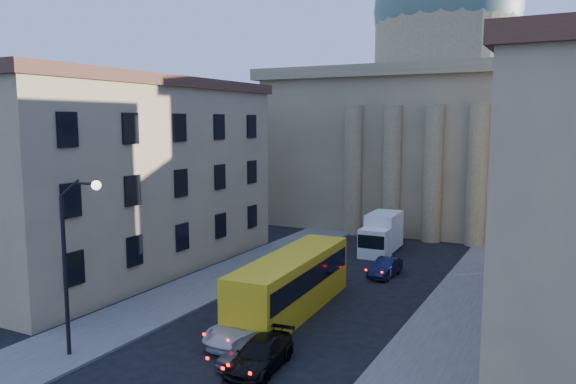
% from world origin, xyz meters
% --- Properties ---
extents(sidewalk_left, '(5.00, 60.00, 0.15)m').
position_xyz_m(sidewalk_left, '(-8.50, 18.00, 0.07)').
color(sidewalk_left, '#53514C').
rests_on(sidewalk_left, ground).
extents(sidewalk_right, '(5.00, 60.00, 0.15)m').
position_xyz_m(sidewalk_right, '(8.50, 18.00, 0.07)').
color(sidewalk_right, '#53514C').
rests_on(sidewalk_right, ground).
extents(church, '(68.02, 28.76, 36.60)m').
position_xyz_m(church, '(0.00, 55.47, 11.88)').
color(church, olive).
rests_on(church, ground).
extents(building_left, '(11.60, 26.60, 14.70)m').
position_xyz_m(building_left, '(-17.00, 22.00, 7.42)').
color(building_left, tan).
rests_on(building_left, ground).
extents(street_lamp, '(2.62, 0.44, 8.83)m').
position_xyz_m(street_lamp, '(-6.97, 8.00, 5.29)').
color(street_lamp, black).
rests_on(street_lamp, ground).
extents(car_left_mid, '(2.91, 5.80, 1.58)m').
position_xyz_m(car_left_mid, '(-0.80, 13.83, 0.79)').
color(car_left_mid, silver).
rests_on(car_left_mid, ground).
extents(car_right_mid, '(2.45, 5.01, 1.40)m').
position_xyz_m(car_right_mid, '(1.52, 11.09, 0.70)').
color(car_right_mid, black).
rests_on(car_right_mid, ground).
extents(car_right_far, '(2.09, 4.10, 1.34)m').
position_xyz_m(car_right_far, '(0.80, 11.45, 0.67)').
color(car_right_far, '#515156').
rests_on(car_right_far, ground).
extents(car_right_distant, '(1.61, 4.07, 1.32)m').
position_xyz_m(car_right_distant, '(1.87, 29.01, 0.66)').
color(car_right_distant, black).
rests_on(car_right_distant, ground).
extents(city_bus, '(3.55, 12.56, 3.50)m').
position_xyz_m(city_bus, '(-0.80, 18.86, 1.88)').
color(city_bus, yellow).
rests_on(city_bus, ground).
extents(box_truck, '(2.66, 6.26, 3.39)m').
position_xyz_m(box_truck, '(-0.80, 36.19, 1.60)').
color(box_truck, white).
rests_on(box_truck, ground).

